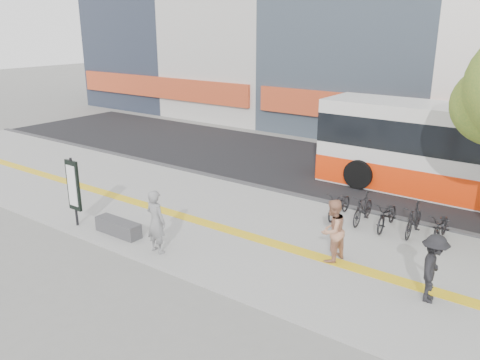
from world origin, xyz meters
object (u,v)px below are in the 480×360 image
Objects in this scene: pedestrian_tan at (332,231)px; bench at (118,227)px; seated_woman at (156,222)px; pedestrian_dark at (433,268)px; signboard at (73,186)px.

bench is at bearing -59.05° from pedestrian_tan.
pedestrian_tan is at bearing -145.40° from seated_woman.
signboard is at bearing 92.62° from pedestrian_dark.
signboard is at bearing 7.32° from seated_woman.
bench is 8.86m from pedestrian_dark.
seated_woman is at bearing -49.74° from pedestrian_tan.
signboard reaches higher than seated_woman.
bench is 6.38m from pedestrian_tan.
pedestrian_dark is at bearing 11.28° from signboard.
seated_woman is at bearing 2.65° from signboard.
pedestrian_tan is at bearing 71.16° from pedestrian_dark.
signboard reaches higher than pedestrian_dark.
pedestrian_dark is at bearing 11.37° from bench.
pedestrian_tan reaches higher than pedestrian_dark.
bench is 0.98× the size of pedestrian_dark.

